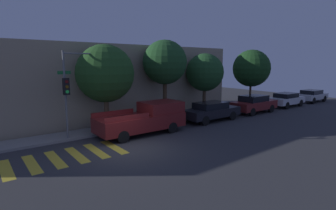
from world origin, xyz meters
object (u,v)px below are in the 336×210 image
object	(u,v)px
tree_midblock	(165,63)
tree_far_end	(205,73)
sedan_tail_of_row	(312,95)
sedan_far_end	(286,99)
sedan_near_corner	(211,111)
traffic_light_pole	(73,81)
sedan_middle	(254,104)
tree_near_corner	(105,74)
pickup_truck	(145,118)
tree_behind_truck	(251,68)

from	to	relation	value
tree_midblock	tree_far_end	xyz separation A→B (m)	(4.08, 0.00, -0.81)
sedan_tail_of_row	sedan_far_end	bearing A→B (deg)	180.00
sedan_near_corner	tree_midblock	world-z (taller)	tree_midblock
traffic_light_pole	sedan_middle	xyz separation A→B (m)	(14.99, -1.27, -2.52)
sedan_middle	tree_near_corner	distance (m)	13.25
pickup_truck	tree_near_corner	world-z (taller)	tree_near_corner
traffic_light_pole	tree_midblock	size ratio (longest dim) A/B	0.83
sedan_far_end	tree_near_corner	world-z (taller)	tree_near_corner
tree_near_corner	tree_far_end	world-z (taller)	tree_near_corner
sedan_tail_of_row	tree_near_corner	size ratio (longest dim) A/B	0.78
tree_midblock	sedan_tail_of_row	bearing A→B (deg)	-6.02
sedan_near_corner	sedan_middle	distance (m)	5.32
sedan_tail_of_row	tree_midblock	size ratio (longest dim) A/B	0.72
tree_near_corner	traffic_light_pole	bearing A→B (deg)	-161.83
pickup_truck	sedan_middle	world-z (taller)	pickup_truck
sedan_tail_of_row	tree_behind_truck	distance (m)	9.29
tree_far_end	tree_behind_truck	world-z (taller)	tree_behind_truck
tree_behind_truck	sedan_middle	bearing A→B (deg)	-137.78
tree_far_end	sedan_tail_of_row	bearing A→B (deg)	-7.66
tree_near_corner	tree_behind_truck	distance (m)	14.98
pickup_truck	sedan_middle	distance (m)	11.14
traffic_light_pole	tree_behind_truck	distance (m)	17.21
sedan_tail_of_row	tree_far_end	world-z (taller)	tree_far_end
tree_midblock	tree_far_end	size ratio (longest dim) A/B	1.17
sedan_tail_of_row	traffic_light_pole	bearing A→B (deg)	177.18
sedan_far_end	tree_behind_truck	xyz separation A→B (m)	(-3.15, 1.99, 3.05)
tree_near_corner	tree_midblock	xyz separation A→B (m)	(4.61, -0.00, 0.68)
tree_midblock	tree_behind_truck	size ratio (longest dim) A/B	1.07
sedan_far_end	sedan_tail_of_row	world-z (taller)	sedan_far_end
pickup_truck	sedan_far_end	xyz separation A→B (m)	(16.49, 0.00, -0.20)
sedan_far_end	tree_behind_truck	bearing A→B (deg)	147.66
sedan_tail_of_row	tree_behind_truck	world-z (taller)	tree_behind_truck
traffic_light_pole	sedan_near_corner	xyz separation A→B (m)	(9.68, -1.27, -2.57)
tree_behind_truck	tree_midblock	bearing A→B (deg)	-180.00
tree_near_corner	tree_far_end	bearing A→B (deg)	0.00
pickup_truck	sedan_far_end	world-z (taller)	pickup_truck
sedan_middle	tree_midblock	distance (m)	9.12
sedan_tail_of_row	tree_near_corner	xyz separation A→B (m)	(-23.52, 1.99, 2.92)
sedan_far_end	tree_midblock	size ratio (longest dim) A/B	0.71
traffic_light_pole	tree_midblock	xyz separation A→B (m)	(6.82, 0.73, 1.00)
sedan_tail_of_row	tree_midblock	world-z (taller)	tree_midblock
sedan_far_end	sedan_middle	bearing A→B (deg)	-180.00
sedan_middle	tree_far_end	size ratio (longest dim) A/B	0.88
traffic_light_pole	sedan_middle	world-z (taller)	traffic_light_pole
tree_near_corner	tree_midblock	bearing A→B (deg)	-0.00
pickup_truck	tree_behind_truck	size ratio (longest dim) A/B	0.98
sedan_middle	tree_midblock	bearing A→B (deg)	166.29
traffic_light_pole	sedan_far_end	size ratio (longest dim) A/B	1.18
sedan_near_corner	tree_midblock	size ratio (longest dim) A/B	0.78
pickup_truck	sedan_tail_of_row	world-z (taller)	pickup_truck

